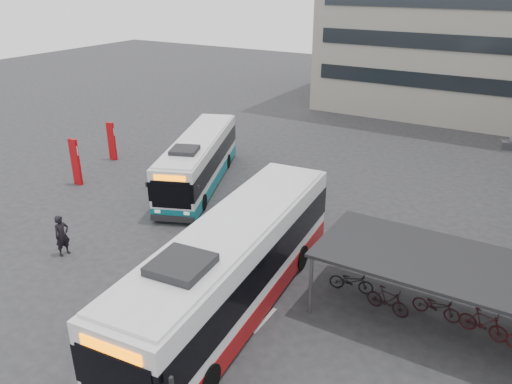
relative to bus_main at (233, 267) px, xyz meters
The scene contains 8 objects.
ground 2.08m from the bus_main, behind, with size 120.00×120.00×0.00m, color #28282B.
bike_shelter 7.90m from the bus_main, 21.63° to the left, with size 10.00×4.00×2.54m.
road_markings 3.80m from the bus_main, 66.12° to the right, with size 0.15×7.60×0.01m.
bus_main is the anchor object (origin of this frame).
bus_teal 12.09m from the bus_main, 132.42° to the left, with size 6.05×10.64×3.12m.
pedestrian 8.56m from the bus_main, behind, with size 0.68×0.45×1.88m, color black.
sign_totem_mid 15.27m from the bus_main, 159.69° to the left, with size 0.60×0.21×2.78m.
sign_totem_north 18.31m from the bus_main, 148.90° to the left, with size 0.55×0.25×2.54m.
Camera 1 is at (9.61, -12.63, 11.38)m, focal length 35.00 mm.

